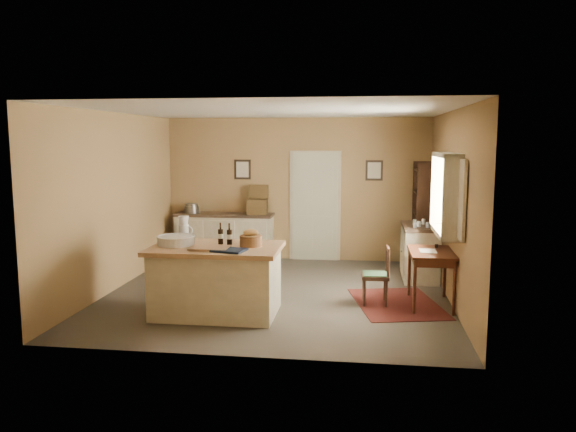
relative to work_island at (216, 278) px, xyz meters
name	(u,v)px	position (x,y,z in m)	size (l,w,h in m)	color
ground	(277,293)	(0.65, 1.09, -0.48)	(5.00, 5.00, 0.00)	brown
wall_back	(297,189)	(0.65, 3.59, 0.87)	(5.00, 0.10, 2.70)	olive
wall_front	(240,231)	(0.65, -1.41, 0.87)	(5.00, 0.10, 2.70)	olive
wall_left	(115,201)	(-1.85, 1.09, 0.87)	(0.10, 5.00, 2.70)	olive
wall_right	(452,207)	(3.15, 1.09, 0.87)	(0.10, 5.00, 2.70)	olive
ceiling	(277,111)	(0.65, 1.09, 2.22)	(5.00, 5.00, 0.00)	silver
door	(315,205)	(1.00, 3.56, 0.57)	(0.97, 0.06, 2.11)	#BDBC9D
framed_prints	(307,170)	(0.85, 3.56, 1.24)	(2.82, 0.02, 0.38)	black
window	(449,194)	(3.07, 0.89, 1.07)	(0.25, 1.99, 1.12)	beige
work_island	(216,278)	(0.00, 0.00, 0.00)	(1.69, 1.10, 1.20)	beige
sideboard	(225,235)	(-0.69, 3.29, 0.00)	(1.86, 0.53, 1.18)	beige
rug	(397,303)	(2.40, 0.78, -0.48)	(1.10, 1.60, 0.01)	#531610
writing_desk	(431,258)	(2.85, 0.78, 0.19)	(0.59, 0.96, 0.82)	#3E1B0F
desk_chair	(375,276)	(2.09, 0.73, -0.08)	(0.37, 0.37, 0.80)	#311C12
right_cabinet	(420,251)	(2.85, 2.30, -0.02)	(0.58, 1.04, 0.99)	beige
shelving_unit	(426,217)	(3.00, 2.98, 0.47)	(0.32, 0.86, 1.90)	#311C12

